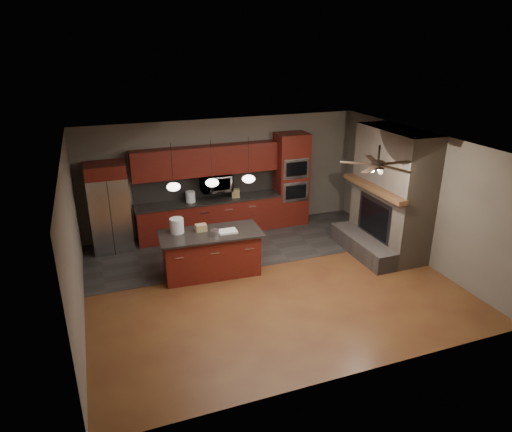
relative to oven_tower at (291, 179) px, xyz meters
name	(u,v)px	position (x,y,z in m)	size (l,w,h in m)	color
ground	(268,280)	(-1.70, -2.69, -1.19)	(7.00, 7.00, 0.00)	brown
ceiling	(269,144)	(-1.70, -2.69, 1.61)	(7.00, 6.00, 0.02)	white
back_wall	(224,175)	(-1.70, 0.31, 0.21)	(7.00, 0.02, 2.80)	#6E6458
right_wall	(419,196)	(1.80, -2.69, 0.21)	(0.02, 6.00, 2.80)	#6E6458
left_wall	(73,243)	(-5.20, -2.69, 0.21)	(0.02, 6.00, 2.80)	#6E6458
slate_tile_patch	(240,245)	(-1.70, -0.89, -1.19)	(7.00, 2.40, 0.01)	#2F2D2A
fireplace_column	(389,197)	(1.34, -2.29, 0.11)	(1.30, 2.10, 2.80)	#786956
back_cabinetry	(209,199)	(-2.18, 0.05, -0.30)	(3.59, 0.64, 2.20)	#5D1911
oven_tower	(291,179)	(0.00, 0.00, 0.00)	(0.80, 0.63, 2.38)	#5D1911
microwave	(216,183)	(-1.98, 0.06, 0.11)	(0.73, 0.41, 0.50)	silver
refrigerator	(109,208)	(-4.50, -0.07, -0.17)	(0.87, 0.75, 2.04)	silver
kitchen_island	(211,253)	(-2.68, -2.00, -0.73)	(2.11, 1.06, 0.92)	#5D1911
white_bucket	(177,226)	(-3.30, -1.76, -0.12)	(0.28, 0.28, 0.30)	silver
paint_can	(215,233)	(-2.62, -2.17, -0.21)	(0.18, 0.18, 0.12)	#B1B1B6
paint_tray	(228,231)	(-2.34, -2.09, -0.25)	(0.37, 0.26, 0.04)	white
cardboard_box	(201,228)	(-2.83, -1.85, -0.20)	(0.22, 0.16, 0.14)	#9C7F50
counter_bucket	(190,197)	(-2.63, 0.01, -0.16)	(0.23, 0.23, 0.26)	silver
counter_box	(236,193)	(-1.51, -0.04, -0.18)	(0.19, 0.15, 0.21)	#947C4C
pendant_left	(174,187)	(-3.35, -1.99, 0.77)	(0.26, 0.26, 0.92)	black
pendant_center	(212,183)	(-2.60, -1.99, 0.77)	(0.26, 0.26, 0.92)	black
pendant_right	(249,179)	(-1.85, -1.99, 0.77)	(0.26, 0.26, 0.92)	black
ceiling_fan	(378,164)	(0.10, -3.49, 1.27)	(1.27, 1.33, 0.41)	black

